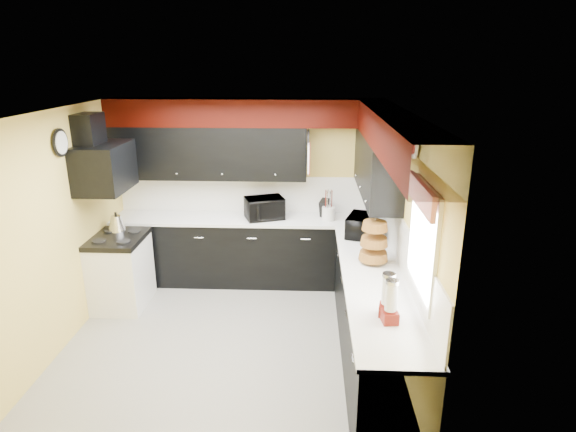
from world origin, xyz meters
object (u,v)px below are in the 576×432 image
object	(u,v)px
microwave	(362,226)
utensil_crock	(328,213)
knife_block	(325,208)
kettle	(117,223)
toaster_oven	(265,208)

from	to	relation	value
microwave	utensil_crock	xyz separation A→B (m)	(-0.38, 0.58, -0.04)
microwave	knife_block	distance (m)	0.84
microwave	kettle	xyz separation A→B (m)	(-3.06, 0.11, -0.05)
utensil_crock	microwave	bearing A→B (deg)	-56.99
knife_block	kettle	bearing A→B (deg)	-145.71
toaster_oven	utensil_crock	distance (m)	0.85
toaster_oven	utensil_crock	xyz separation A→B (m)	(0.85, -0.03, -0.05)
toaster_oven	utensil_crock	world-z (taller)	toaster_oven
toaster_oven	microwave	distance (m)	1.38
utensil_crock	knife_block	distance (m)	0.15
microwave	knife_block	size ratio (longest dim) A/B	1.93
knife_block	kettle	world-z (taller)	knife_block
toaster_oven	microwave	bearing A→B (deg)	-45.92
microwave	knife_block	world-z (taller)	microwave
toaster_oven	microwave	xyz separation A→B (m)	(1.23, -0.61, -0.02)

